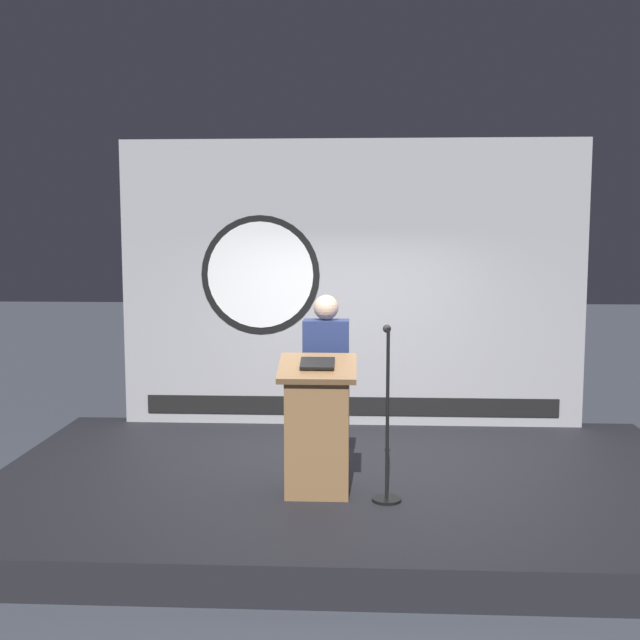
% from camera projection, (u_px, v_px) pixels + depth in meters
% --- Properties ---
extents(ground_plane, '(40.00, 40.00, 0.00)m').
position_uv_depth(ground_plane, '(348.00, 506.00, 7.13)').
color(ground_plane, '#383D47').
extents(stage_platform, '(6.40, 4.00, 0.30)m').
position_uv_depth(stage_platform, '(349.00, 490.00, 7.12)').
color(stage_platform, black).
rests_on(stage_platform, ground).
extents(banner_display, '(5.15, 0.12, 3.18)m').
position_uv_depth(banner_display, '(349.00, 285.00, 8.76)').
color(banner_display, '#9E9EA3').
rests_on(banner_display, stage_platform).
extents(podium, '(0.64, 0.49, 1.15)m').
position_uv_depth(podium, '(318.00, 428.00, 6.50)').
color(podium, olive).
rests_on(podium, stage_platform).
extents(speaker_person, '(0.40, 0.26, 1.63)m').
position_uv_depth(speaker_person, '(326.00, 385.00, 6.94)').
color(speaker_person, black).
rests_on(speaker_person, stage_platform).
extents(microphone_stand, '(0.24, 0.47, 1.42)m').
position_uv_depth(microphone_stand, '(387.00, 441.00, 6.37)').
color(microphone_stand, black).
rests_on(microphone_stand, stage_platform).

